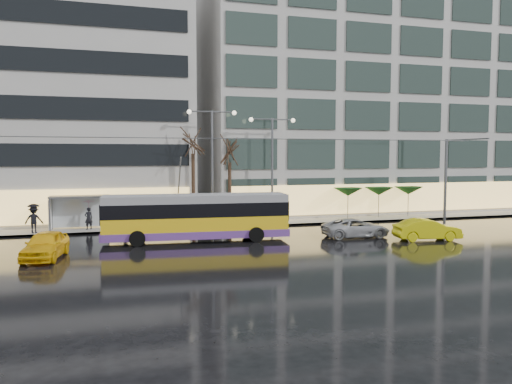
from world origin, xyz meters
name	(u,v)px	position (x,y,z in m)	size (l,w,h in m)	color
ground	(215,252)	(0.00, 0.00, 0.00)	(140.00, 140.00, 0.00)	black
sidewalk	(205,220)	(2.00, 14.00, 0.07)	(80.00, 10.00, 0.15)	gray
kerb	(217,228)	(2.00, 9.05, 0.07)	(80.00, 0.10, 0.15)	slate
building_right	(358,87)	(19.00, 19.00, 12.65)	(32.00, 14.00, 25.00)	#AAA7A2
trolleybus	(196,218)	(-0.43, 4.05, 1.50)	(12.11, 5.05, 5.55)	yellow
catenary	(207,174)	(1.00, 7.94, 4.25)	(42.24, 5.12, 7.00)	#595B60
bus_shelter	(74,205)	(-8.38, 10.69, 1.96)	(4.20, 1.60, 2.51)	#595B60
street_lamp_near	(212,151)	(2.00, 10.80, 5.99)	(3.96, 0.36, 9.03)	#595B60
street_lamp_far	(272,154)	(7.00, 10.80, 5.71)	(3.96, 0.36, 8.53)	#595B60
tree_a	(193,137)	(0.50, 11.00, 7.09)	(3.20, 3.20, 8.40)	black
tree_b	(229,146)	(3.50, 11.20, 6.40)	(3.20, 3.20, 7.70)	black
parasol_a	(348,192)	(14.00, 11.00, 2.45)	(2.50, 2.50, 2.65)	#595B60
parasol_b	(379,191)	(17.00, 11.00, 2.45)	(2.50, 2.50, 2.65)	#595B60
parasol_c	(408,191)	(20.00, 11.00, 2.45)	(2.50, 2.50, 2.65)	#595B60
taxi_a	(45,245)	(-9.25, 0.83, 0.76)	(1.79, 4.44, 1.51)	yellow
taxi_b	(427,230)	(14.34, 0.12, 0.71)	(1.51, 4.33, 1.43)	#D9D10B
sedan_silver	(356,228)	(10.34, 2.50, 0.64)	(2.14, 4.63, 1.29)	#A6A6AA
pedestrian_a	(88,210)	(-7.40, 10.41, 1.60)	(1.27, 1.28, 2.19)	black
pedestrian_b	(124,216)	(-4.84, 11.52, 0.95)	(0.98, 0.95, 1.59)	black
pedestrian_c	(34,217)	(-11.03, 9.68, 1.29)	(1.31, 0.90, 2.11)	black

